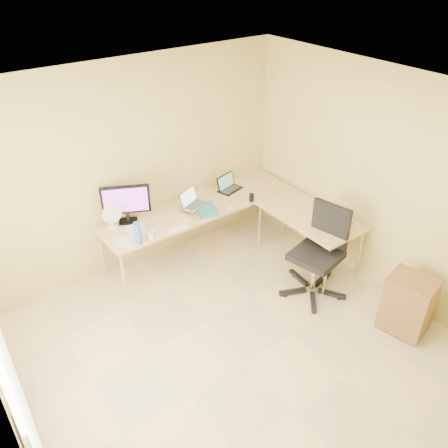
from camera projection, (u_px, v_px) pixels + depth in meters
floor at (245, 362)px, 4.72m from camera, size 4.50×4.50×0.00m
ceiling at (253, 114)px, 3.33m from camera, size 4.50×4.50×0.00m
wall_back at (130, 169)px, 5.56m from camera, size 4.50×0.00×4.50m
wall_right at (397, 191)px, 5.08m from camera, size 0.00×4.50×4.50m
desk_main at (201, 230)px, 6.15m from camera, size 2.65×0.70×0.73m
desk_return at (307, 239)px, 5.96m from camera, size 0.70×1.30×0.73m
monitor at (126, 204)px, 5.50m from camera, size 0.60×0.42×0.49m
book_stack at (206, 210)px, 5.82m from camera, size 0.32×0.38×0.05m
laptop_center at (193, 199)px, 5.79m from camera, size 0.39×0.35×0.21m
laptop_black at (230, 183)px, 6.26m from camera, size 0.38×0.32×0.21m
keyboard at (182, 227)px, 5.52m from camera, size 0.38×0.12×0.02m
mouse at (230, 208)px, 5.87m from camera, size 0.12×0.10×0.04m
mug at (152, 235)px, 5.29m from camera, size 0.14×0.14×0.10m
cd_stack at (191, 223)px, 5.57m from camera, size 0.17×0.17×0.03m
water_bottle at (138, 233)px, 5.16m from camera, size 0.08×0.08×0.28m
papers at (127, 242)px, 5.25m from camera, size 0.27×0.32×0.01m
white_box at (135, 230)px, 5.41m from camera, size 0.21×0.16×0.07m
desk_fan at (111, 217)px, 5.44m from camera, size 0.24×0.24×0.30m
black_cup at (252, 198)px, 6.02m from camera, size 0.08×0.08×0.11m
laptop_return at (341, 217)px, 5.53m from camera, size 0.34×0.29×0.20m
office_chair at (316, 258)px, 5.38m from camera, size 0.80×0.80×1.12m
cabinet at (408, 304)px, 4.93m from camera, size 0.47×0.54×0.65m
radiator at (21, 418)px, 3.79m from camera, size 0.09×0.80×0.55m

